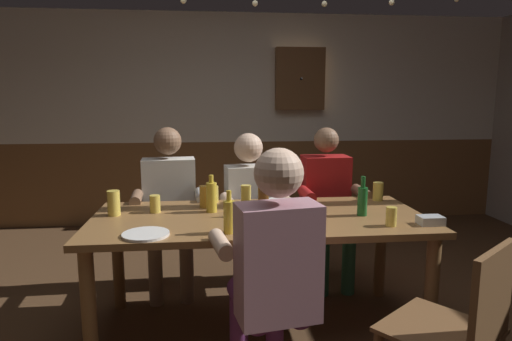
% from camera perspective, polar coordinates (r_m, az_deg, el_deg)
% --- Properties ---
extents(back_wall_upper, '(6.39, 0.12, 1.46)m').
position_cam_1_polar(back_wall_upper, '(5.22, -2.76, 11.75)').
color(back_wall_upper, silver).
extents(back_wall_wainscot, '(6.39, 0.12, 0.96)m').
position_cam_1_polar(back_wall_wainscot, '(5.31, -2.66, -1.40)').
color(back_wall_wainscot, brown).
rests_on(back_wall_wainscot, ground_plane).
extents(dining_table, '(2.07, 0.92, 0.75)m').
position_cam_1_polar(dining_table, '(2.79, 0.42, -7.67)').
color(dining_table, brown).
rests_on(dining_table, ground_plane).
extents(person_0, '(0.56, 0.53, 1.25)m').
position_cam_1_polar(person_0, '(3.45, -11.10, -4.00)').
color(person_0, silver).
rests_on(person_0, ground_plane).
extents(person_1, '(0.53, 0.55, 1.20)m').
position_cam_1_polar(person_1, '(3.45, -0.71, -4.09)').
color(person_1, silver).
rests_on(person_1, ground_plane).
extents(person_2, '(0.51, 0.53, 1.24)m').
position_cam_1_polar(person_2, '(3.56, 9.16, -3.61)').
color(person_2, '#AD1919').
rests_on(person_2, ground_plane).
extents(person_3, '(0.55, 0.55, 1.26)m').
position_cam_1_polar(person_3, '(2.14, 2.19, -12.10)').
color(person_3, '#B78493').
rests_on(person_3, ground_plane).
extents(chair_empty_near_left, '(0.62, 0.62, 0.88)m').
position_cam_1_polar(chair_empty_near_left, '(2.21, 24.67, -18.37)').
color(chair_empty_near_left, brown).
rests_on(chair_empty_near_left, ground_plane).
extents(table_candle, '(0.04, 0.04, 0.08)m').
position_cam_1_polar(table_candle, '(2.64, 5.51, -5.75)').
color(table_candle, '#F9E08C').
rests_on(table_candle, dining_table).
extents(condiment_caddy, '(0.14, 0.10, 0.05)m').
position_cam_1_polar(condiment_caddy, '(2.77, 21.58, -5.99)').
color(condiment_caddy, '#B2B7BC').
rests_on(condiment_caddy, dining_table).
extents(plate_0, '(0.25, 0.25, 0.01)m').
position_cam_1_polar(plate_0, '(2.45, -14.03, -7.98)').
color(plate_0, white).
rests_on(plate_0, dining_table).
extents(plate_1, '(0.23, 0.23, 0.01)m').
position_cam_1_polar(plate_1, '(3.12, 3.27, -3.99)').
color(plate_1, white).
rests_on(plate_1, dining_table).
extents(bottle_0, '(0.06, 0.06, 0.24)m').
position_cam_1_polar(bottle_0, '(2.41, -3.49, -5.87)').
color(bottle_0, gold).
rests_on(bottle_0, dining_table).
extents(bottle_1, '(0.07, 0.07, 0.26)m').
position_cam_1_polar(bottle_1, '(2.74, 0.96, -3.78)').
color(bottle_1, '#593314').
rests_on(bottle_1, dining_table).
extents(bottle_2, '(0.06, 0.06, 0.25)m').
position_cam_1_polar(bottle_2, '(2.83, 13.56, -3.73)').
color(bottle_2, '#195923').
rests_on(bottle_2, dining_table).
extents(bottle_3, '(0.07, 0.07, 0.24)m').
position_cam_1_polar(bottle_3, '(2.85, -5.76, -3.36)').
color(bottle_3, gold).
rests_on(bottle_3, dining_table).
extents(pint_glass_0, '(0.06, 0.06, 0.15)m').
position_cam_1_polar(pint_glass_0, '(2.97, -6.68, -3.38)').
color(pint_glass_0, gold).
rests_on(pint_glass_0, dining_table).
extents(pint_glass_1, '(0.08, 0.08, 0.16)m').
position_cam_1_polar(pint_glass_1, '(2.90, -17.88, -4.02)').
color(pint_glass_1, '#E5C64C').
rests_on(pint_glass_1, dining_table).
extents(pint_glass_2, '(0.07, 0.07, 0.12)m').
position_cam_1_polar(pint_glass_2, '(3.13, -5.47, -3.03)').
color(pint_glass_2, '#E5C64C').
rests_on(pint_glass_2, dining_table).
extents(pint_glass_3, '(0.07, 0.07, 0.13)m').
position_cam_1_polar(pint_glass_3, '(3.28, 15.46, -2.62)').
color(pint_glass_3, '#E5C64C').
rests_on(pint_glass_3, dining_table).
extents(pint_glass_4, '(0.07, 0.07, 0.12)m').
position_cam_1_polar(pint_glass_4, '(2.56, 6.25, -5.78)').
color(pint_glass_4, white).
rests_on(pint_glass_4, dining_table).
extents(pint_glass_5, '(0.07, 0.07, 0.11)m').
position_cam_1_polar(pint_glass_5, '(2.91, -12.89, -4.22)').
color(pint_glass_5, '#E5C64C').
rests_on(pint_glass_5, dining_table).
extents(pint_glass_6, '(0.06, 0.06, 0.11)m').
position_cam_1_polar(pint_glass_6, '(2.66, 17.04, -5.70)').
color(pint_glass_6, '#E5C64C').
rests_on(pint_glass_6, dining_table).
extents(pint_glass_7, '(0.07, 0.07, 0.12)m').
position_cam_1_polar(pint_glass_7, '(3.10, -1.31, -3.03)').
color(pint_glass_7, '#E5C64C').
rests_on(pint_glass_7, dining_table).
extents(wall_dart_cabinet, '(0.56, 0.15, 0.70)m').
position_cam_1_polar(wall_dart_cabinet, '(5.19, 5.68, 11.66)').
color(wall_dart_cabinet, brown).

